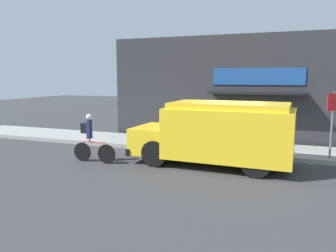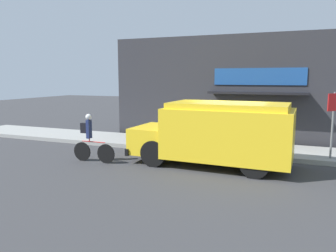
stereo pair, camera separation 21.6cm
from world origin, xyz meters
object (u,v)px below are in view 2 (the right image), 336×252
school_bus (217,133)px  stop_sign_post (333,114)px  trash_bin (249,135)px  cyclist (91,139)px

school_bus → stop_sign_post: 4.09m
school_bus → trash_bin: size_ratio=5.70×
stop_sign_post → trash_bin: 3.27m
cyclist → trash_bin: 6.30m
cyclist → school_bus: bearing=14.1°
cyclist → trash_bin: cyclist is taller
trash_bin → stop_sign_post: bearing=-17.3°
cyclist → stop_sign_post: size_ratio=0.74×
school_bus → stop_sign_post: stop_sign_post is taller
trash_bin → school_bus: bearing=-104.3°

